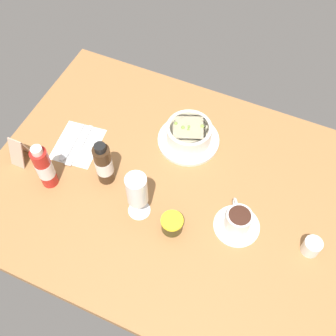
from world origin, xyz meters
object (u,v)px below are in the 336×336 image
cutlery_setting (77,145)px  wine_glass (137,191)px  creamer_jug (311,246)px  jam_jar (172,224)px  porridge_bowl (189,134)px  sauce_bottle_brown (104,164)px  coffee_cup (238,221)px  menu_card (19,150)px  sauce_bottle_red (44,167)px

cutlery_setting → wine_glass: bearing=155.8°
creamer_jug → jam_jar: size_ratio=0.92×
porridge_bowl → sauce_bottle_brown: (17.49, 23.02, 3.95)cm
coffee_cup → menu_card: 69.08cm
coffee_cup → menu_card: bearing=4.4°
porridge_bowl → sauce_bottle_red: bearing=43.8°
wine_glass → jam_jar: bearing=173.3°
coffee_cup → menu_card: (68.86, 5.28, 1.81)cm
cutlery_setting → menu_card: bearing=41.9°
sauce_bottle_brown → menu_card: size_ratio=1.68×
coffee_cup → sauce_bottle_brown: 41.75cm
jam_jar → creamer_jug: bearing=-165.9°
creamer_jug → sauce_bottle_red: 78.02cm
jam_jar → menu_card: size_ratio=0.63×
cutlery_setting → sauce_bottle_brown: (-14.67, 6.88, 7.34)cm
creamer_jug → sauce_bottle_brown: size_ratio=0.35×
jam_jar → menu_card: bearing=-3.0°
coffee_cup → porridge_bowl: bearing=-42.8°
porridge_bowl → cutlery_setting: (32.16, 16.13, -3.39)cm
porridge_bowl → wine_glass: bearing=83.1°
porridge_bowl → sauce_bottle_red: 45.23cm
creamer_jug → jam_jar: bearing=14.1°
porridge_bowl → cutlery_setting: size_ratio=1.13×
creamer_jug → sauce_bottle_brown: sauce_bottle_brown is taller
wine_glass → jam_jar: wine_glass is taller
porridge_bowl → wine_glass: size_ratio=1.15×
coffee_cup → sauce_bottle_brown: (41.50, 0.77, 4.50)cm
porridge_bowl → wine_glass: wine_glass is taller
cutlery_setting → wine_glass: (-28.64, 12.88, 10.90)cm
porridge_bowl → coffee_cup: (-24.01, 22.25, -0.55)cm
porridge_bowl → coffee_cup: bearing=137.2°
porridge_bowl → cutlery_setting: bearing=26.6°
sauce_bottle_brown → porridge_bowl: bearing=-127.2°
wine_glass → jam_jar: size_ratio=2.75×
sauce_bottle_red → wine_glass: bearing=-175.7°
porridge_bowl → sauce_bottle_brown: bearing=52.8°
cutlery_setting → sauce_bottle_brown: size_ratio=1.05×
menu_card → coffee_cup: bearing=-175.6°
creamer_jug → sauce_bottle_brown: (62.16, 2.10, 5.07)cm
porridge_bowl → menu_card: bearing=31.5°
porridge_bowl → jam_jar: size_ratio=3.15×
coffee_cup → creamer_jug: bearing=-176.3°
wine_glass → sauce_bottle_brown: size_ratio=1.04×
creamer_jug → sauce_bottle_red: size_ratio=0.34×
coffee_cup → sauce_bottle_brown: sauce_bottle_brown is taller
creamer_jug → menu_card: (89.52, 6.61, 2.38)cm
jam_jar → sauce_bottle_red: sauce_bottle_red is taller
jam_jar → sauce_bottle_brown: size_ratio=0.38×
sauce_bottle_brown → menu_card: sauce_bottle_brown is taller
coffee_cup → jam_jar: (16.55, 8.05, -0.47)cm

